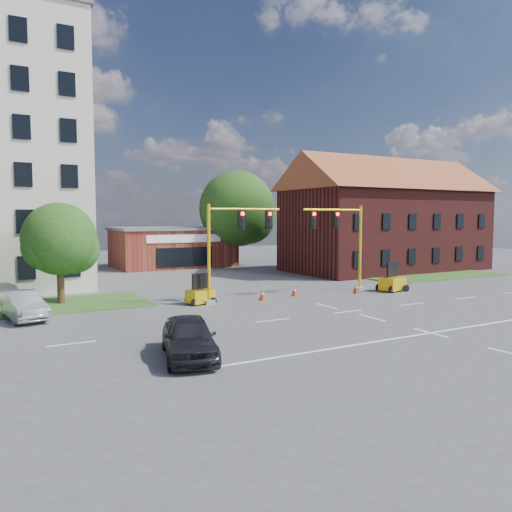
% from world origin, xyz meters
% --- Properties ---
extents(ground, '(120.00, 120.00, 0.00)m').
position_xyz_m(ground, '(0.00, 0.00, 0.00)').
color(ground, '#474749').
rests_on(ground, ground).
extents(grass_verge_ne, '(14.00, 4.00, 0.08)m').
position_xyz_m(grass_verge_ne, '(18.00, 9.00, 0.04)').
color(grass_verge_ne, '#274C1C').
rests_on(grass_verge_ne, ground).
extents(lane_markings, '(60.00, 36.00, 0.01)m').
position_xyz_m(lane_markings, '(0.00, -3.00, 0.01)').
color(lane_markings, white).
rests_on(lane_markings, ground).
extents(brick_shop, '(12.40, 8.40, 4.30)m').
position_xyz_m(brick_shop, '(0.00, 29.98, 2.16)').
color(brick_shop, maroon).
rests_on(brick_shop, ground).
extents(townhouse_row, '(21.00, 11.00, 11.50)m').
position_xyz_m(townhouse_row, '(18.00, 16.00, 5.93)').
color(townhouse_row, '#4B1816').
rests_on(townhouse_row, ground).
extents(tree_large, '(8.74, 8.33, 10.47)m').
position_xyz_m(tree_large, '(6.92, 27.08, 6.04)').
color(tree_large, '#3E2B16').
rests_on(tree_large, ground).
extents(tree_nw_front, '(4.68, 4.46, 6.28)m').
position_xyz_m(tree_nw_front, '(-13.77, 10.58, 3.88)').
color(tree_nw_front, '#3E2B16').
rests_on(tree_nw_front, ground).
extents(signal_mast_west, '(5.30, 0.60, 6.20)m').
position_xyz_m(signal_mast_west, '(-4.36, 6.00, 3.92)').
color(signal_mast_west, gray).
rests_on(signal_mast_west, ground).
extents(signal_mast_east, '(5.30, 0.60, 6.20)m').
position_xyz_m(signal_mast_east, '(4.36, 6.00, 3.92)').
color(signal_mast_east, gray).
rests_on(signal_mast_east, ground).
extents(trailer_west, '(1.83, 1.46, 1.82)m').
position_xyz_m(trailer_west, '(-6.40, 6.44, 0.57)').
color(trailer_west, yellow).
rests_on(trailer_west, ground).
extents(trailer_east, '(2.09, 1.66, 2.09)m').
position_xyz_m(trailer_east, '(7.90, 4.62, 0.65)').
color(trailer_east, yellow).
rests_on(trailer_east, ground).
extents(cone_a, '(0.40, 0.40, 0.70)m').
position_xyz_m(cone_a, '(-2.34, 5.78, 0.34)').
color(cone_a, red).
rests_on(cone_a, ground).
extents(cone_b, '(0.40, 0.40, 0.70)m').
position_xyz_m(cone_b, '(0.42, 6.20, 0.34)').
color(cone_b, red).
rests_on(cone_b, ground).
extents(cone_c, '(0.40, 0.40, 0.70)m').
position_xyz_m(cone_c, '(4.92, 5.10, 0.34)').
color(cone_c, red).
rests_on(cone_c, ground).
extents(cone_d, '(0.40, 0.40, 0.70)m').
position_xyz_m(cone_d, '(8.00, 5.47, 0.34)').
color(cone_d, red).
rests_on(cone_d, ground).
extents(pickup_white, '(5.36, 2.72, 1.45)m').
position_xyz_m(pickup_white, '(13.56, 13.76, 0.73)').
color(pickup_white, silver).
rests_on(pickup_white, ground).
extents(sedan_dark, '(3.07, 5.07, 1.62)m').
position_xyz_m(sedan_dark, '(-11.38, -4.44, 0.81)').
color(sedan_dark, black).
rests_on(sedan_dark, ground).
extents(sedan_silver_front, '(2.37, 4.70, 1.48)m').
position_xyz_m(sedan_silver_front, '(-16.41, 6.60, 0.74)').
color(sedan_silver_front, '#AEB0B6').
rests_on(sedan_silver_front, ground).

